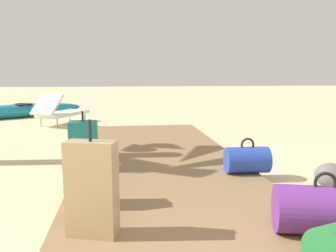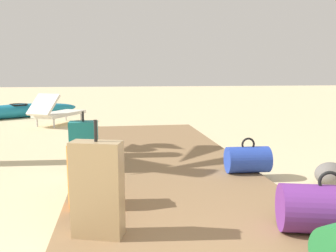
{
  "view_description": "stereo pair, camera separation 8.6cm",
  "coord_description": "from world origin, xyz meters",
  "px_view_note": "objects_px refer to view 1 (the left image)",
  "views": [
    {
      "loc": [
        -0.52,
        -0.64,
        1.25
      ],
      "look_at": [
        0.1,
        3.9,
        0.55
      ],
      "focal_mm": 36.72,
      "sensor_mm": 36.0,
      "label": 1
    },
    {
      "loc": [
        -0.61,
        -0.63,
        1.25
      ],
      "look_at": [
        0.1,
        3.9,
        0.55
      ],
      "focal_mm": 36.72,
      "sensor_mm": 36.0,
      "label": 2
    }
  ],
  "objects_px": {
    "suitcase_tan": "(92,189)",
    "kayak": "(23,110)",
    "duffel_bag_purple": "(323,210)",
    "suitcase_teal": "(84,146)",
    "duffel_bag_blue": "(247,160)",
    "lounge_chair": "(60,111)",
    "backpack_orange": "(81,171)"
  },
  "relations": [
    {
      "from": "duffel_bag_blue",
      "to": "duffel_bag_purple",
      "type": "distance_m",
      "value": 1.59
    },
    {
      "from": "duffel_bag_blue",
      "to": "duffel_bag_purple",
      "type": "xyz_separation_m",
      "value": [
        -0.01,
        -1.59,
        0.02
      ]
    },
    {
      "from": "duffel_bag_purple",
      "to": "suitcase_teal",
      "type": "bearing_deg",
      "value": 134.45
    },
    {
      "from": "duffel_bag_purple",
      "to": "kayak",
      "type": "height_order",
      "value": "duffel_bag_purple"
    },
    {
      "from": "suitcase_tan",
      "to": "duffel_bag_blue",
      "type": "height_order",
      "value": "suitcase_tan"
    },
    {
      "from": "duffel_bag_purple",
      "to": "lounge_chair",
      "type": "relative_size",
      "value": 0.46
    },
    {
      "from": "backpack_orange",
      "to": "suitcase_teal",
      "type": "distance_m",
      "value": 1.15
    },
    {
      "from": "backpack_orange",
      "to": "duffel_bag_blue",
      "type": "height_order",
      "value": "backpack_orange"
    },
    {
      "from": "backpack_orange",
      "to": "kayak",
      "type": "height_order",
      "value": "backpack_orange"
    },
    {
      "from": "lounge_chair",
      "to": "backpack_orange",
      "type": "bearing_deg",
      "value": -78.62
    },
    {
      "from": "suitcase_tan",
      "to": "duffel_bag_purple",
      "type": "bearing_deg",
      "value": -7.02
    },
    {
      "from": "suitcase_tan",
      "to": "kayak",
      "type": "distance_m",
      "value": 8.27
    },
    {
      "from": "backpack_orange",
      "to": "suitcase_teal",
      "type": "bearing_deg",
      "value": 94.65
    },
    {
      "from": "lounge_chair",
      "to": "suitcase_tan",
      "type": "bearing_deg",
      "value": -78.39
    },
    {
      "from": "duffel_bag_blue",
      "to": "suitcase_tan",
      "type": "bearing_deg",
      "value": -140.73
    },
    {
      "from": "suitcase_tan",
      "to": "lounge_chair",
      "type": "xyz_separation_m",
      "value": [
        -1.28,
        6.25,
        -0.1
      ]
    },
    {
      "from": "duffel_bag_blue",
      "to": "suitcase_teal",
      "type": "relative_size",
      "value": 0.71
    },
    {
      "from": "backpack_orange",
      "to": "lounge_chair",
      "type": "distance_m",
      "value": 5.77
    },
    {
      "from": "suitcase_teal",
      "to": "duffel_bag_blue",
      "type": "bearing_deg",
      "value": -10.71
    },
    {
      "from": "backpack_orange",
      "to": "duffel_bag_purple",
      "type": "xyz_separation_m",
      "value": [
        1.82,
        -0.8,
        -0.14
      ]
    },
    {
      "from": "backpack_orange",
      "to": "suitcase_teal",
      "type": "relative_size",
      "value": 0.83
    },
    {
      "from": "backpack_orange",
      "to": "kayak",
      "type": "xyz_separation_m",
      "value": [
        -2.42,
        7.26,
        -0.2
      ]
    },
    {
      "from": "suitcase_tan",
      "to": "kayak",
      "type": "height_order",
      "value": "suitcase_tan"
    },
    {
      "from": "duffel_bag_blue",
      "to": "suitcase_teal",
      "type": "bearing_deg",
      "value": 169.29
    },
    {
      "from": "lounge_chair",
      "to": "kayak",
      "type": "height_order",
      "value": "lounge_chair"
    },
    {
      "from": "kayak",
      "to": "suitcase_teal",
      "type": "bearing_deg",
      "value": -69.12
    },
    {
      "from": "backpack_orange",
      "to": "kayak",
      "type": "bearing_deg",
      "value": 108.46
    },
    {
      "from": "duffel_bag_purple",
      "to": "suitcase_teal",
      "type": "distance_m",
      "value": 2.74
    },
    {
      "from": "suitcase_teal",
      "to": "kayak",
      "type": "xyz_separation_m",
      "value": [
        -2.33,
        6.11,
        -0.18
      ]
    },
    {
      "from": "suitcase_tan",
      "to": "kayak",
      "type": "relative_size",
      "value": 0.27
    },
    {
      "from": "duffel_bag_blue",
      "to": "duffel_bag_purple",
      "type": "relative_size",
      "value": 0.69
    },
    {
      "from": "suitcase_tan",
      "to": "lounge_chair",
      "type": "height_order",
      "value": "suitcase_tan"
    }
  ]
}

